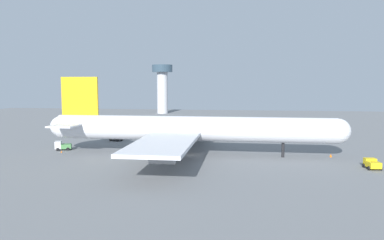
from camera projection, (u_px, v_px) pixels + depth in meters
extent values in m
plane|color=slate|center=(192.00, 155.00, 89.76)|extent=(293.47, 293.47, 0.00)
cylinder|color=silver|center=(192.00, 129.00, 89.10)|extent=(67.90, 5.97, 5.97)
sphere|color=silver|center=(338.00, 131.00, 84.54)|extent=(5.85, 5.85, 5.85)
sphere|color=silver|center=(61.00, 126.00, 93.66)|extent=(5.08, 5.08, 5.08)
cube|color=yellow|center=(80.00, 96.00, 92.13)|extent=(9.51, 0.50, 9.55)
cube|color=silver|center=(67.00, 125.00, 88.31)|extent=(6.11, 8.96, 0.36)
cube|color=silver|center=(84.00, 121.00, 97.73)|extent=(6.11, 8.96, 0.36)
cube|color=silver|center=(164.00, 143.00, 73.52)|extent=(11.54, 29.14, 0.70)
cube|color=silver|center=(188.00, 124.00, 105.77)|extent=(11.54, 29.14, 0.70)
cylinder|color=gray|center=(173.00, 147.00, 77.86)|extent=(4.78, 2.51, 2.51)
cylinder|color=gray|center=(162.00, 157.00, 67.23)|extent=(4.78, 2.51, 2.51)
cylinder|color=gray|center=(189.00, 132.00, 101.50)|extent=(4.78, 2.51, 2.51)
cylinder|color=gray|center=(194.00, 127.00, 112.12)|extent=(4.78, 2.51, 2.51)
cylinder|color=black|center=(283.00, 150.00, 86.67)|extent=(0.70, 0.70, 3.48)
cylinder|color=black|center=(176.00, 150.00, 86.80)|extent=(0.70, 0.70, 3.48)
cylinder|color=black|center=(181.00, 145.00, 93.28)|extent=(0.70, 0.70, 3.48)
cube|color=silver|center=(58.00, 145.00, 95.55)|extent=(2.17, 2.49, 1.98)
cube|color=#4C8C4C|center=(66.00, 146.00, 96.04)|extent=(3.06, 2.82, 1.16)
cylinder|color=black|center=(59.00, 148.00, 96.75)|extent=(0.85, 0.54, 0.80)
cylinder|color=black|center=(58.00, 149.00, 94.56)|extent=(0.85, 0.54, 0.80)
cylinder|color=black|center=(69.00, 148.00, 97.30)|extent=(0.85, 0.54, 0.80)
cylinder|color=black|center=(68.00, 149.00, 95.10)|extent=(0.85, 0.54, 0.80)
cube|color=#232328|center=(113.00, 136.00, 111.47)|extent=(1.94, 2.39, 1.75)
cube|color=#232328|center=(118.00, 138.00, 110.70)|extent=(2.98, 2.69, 1.11)
cylinder|color=black|center=(115.00, 138.00, 112.57)|extent=(0.98, 0.54, 0.94)
cylinder|color=black|center=(111.00, 139.00, 110.53)|extent=(0.98, 0.54, 0.94)
cylinder|color=black|center=(122.00, 139.00, 111.58)|extent=(0.98, 0.54, 0.94)
cylinder|color=black|center=(117.00, 140.00, 109.54)|extent=(0.98, 0.54, 0.94)
cube|color=yellow|center=(370.00, 162.00, 76.03)|extent=(2.37, 1.70, 1.59)
cube|color=yellow|center=(374.00, 165.00, 74.18)|extent=(2.44, 2.47, 1.18)
cylinder|color=black|center=(376.00, 166.00, 76.10)|extent=(0.36, 0.85, 0.82)
cylinder|color=black|center=(364.00, 166.00, 76.19)|extent=(0.36, 0.85, 0.82)
cylinder|color=black|center=(381.00, 168.00, 73.78)|extent=(0.36, 0.85, 0.82)
cylinder|color=black|center=(369.00, 168.00, 73.87)|extent=(0.36, 0.85, 0.82)
cone|color=orange|center=(331.00, 155.00, 86.86)|extent=(0.57, 0.57, 0.82)
cone|color=orange|center=(62.00, 151.00, 92.42)|extent=(0.39, 0.39, 0.55)
cylinder|color=silver|center=(162.00, 93.00, 207.59)|extent=(6.03, 6.03, 23.38)
cylinder|color=#334756|center=(162.00, 68.00, 206.18)|extent=(11.45, 11.45, 4.04)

